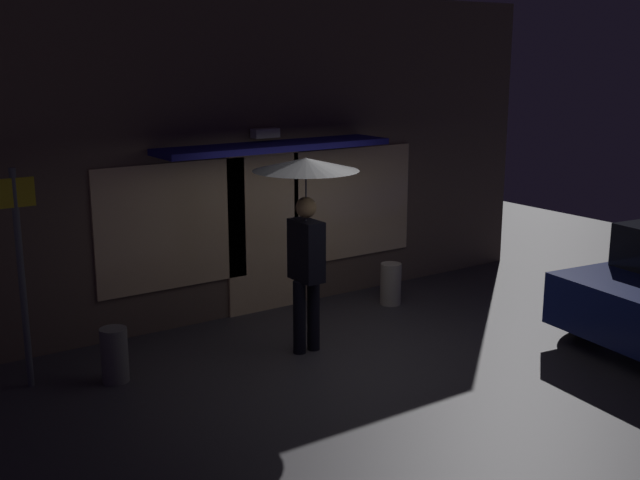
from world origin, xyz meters
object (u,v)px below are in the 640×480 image
object	(u,v)px
person_with_umbrella	(306,204)
street_sign_post	(21,266)
sidewalk_bollard_2	(115,355)
sidewalk_bollard	(391,284)

from	to	relation	value
person_with_umbrella	street_sign_post	distance (m)	3.14
street_sign_post	sidewalk_bollard_2	size ratio (longest dim) A/B	3.89
sidewalk_bollard	street_sign_post	bearing A→B (deg)	-179.68
sidewalk_bollard	sidewalk_bollard_2	world-z (taller)	sidewalk_bollard_2
person_with_umbrella	sidewalk_bollard_2	xyz separation A→B (m)	(-2.20, 0.43, -1.49)
sidewalk_bollard	sidewalk_bollard_2	distance (m)	4.21
street_sign_post	sidewalk_bollard	size ratio (longest dim) A/B	3.97
street_sign_post	sidewalk_bollard_2	world-z (taller)	street_sign_post
person_with_umbrella	sidewalk_bollard_2	distance (m)	2.69
sidewalk_bollard_2	person_with_umbrella	bearing A→B (deg)	-11.00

